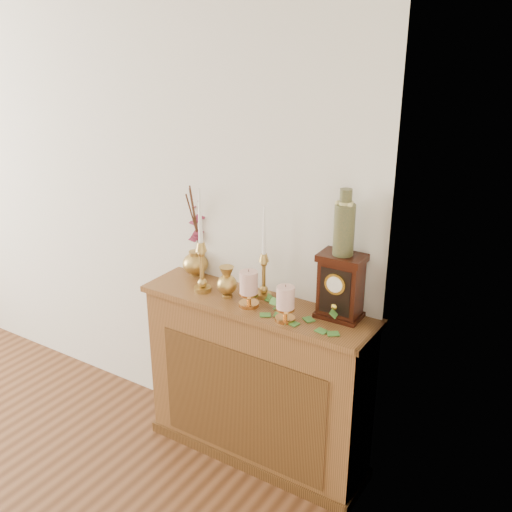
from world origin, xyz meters
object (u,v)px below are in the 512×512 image
Objects in this scene: ceramic_vase at (344,226)px; candlestick_left at (201,259)px; mantel_clock at (341,287)px; candlestick_center at (264,268)px; ginger_jar at (198,233)px; bud_vase at (227,282)px.

candlestick_left is at bearing -170.93° from ceramic_vase.
ceramic_vase is at bearing 90.00° from mantel_clock.
candlestick_left is 0.32m from candlestick_center.
ginger_jar is at bearing 174.21° from mantel_clock.
candlestick_center is at bearing 19.88° from candlestick_left.
candlestick_center is 0.42m from mantel_clock.
mantel_clock is at bearing 10.49° from bud_vase.
candlestick_center reaches higher than mantel_clock.
candlestick_left is 1.73× the size of mantel_clock.
ceramic_vase is at bearing 10.77° from bud_vase.
ginger_jar is at bearing 175.53° from ceramic_vase.
candlestick_left is 3.30× the size of bud_vase.
bud_vase is at bearing -170.65° from mantel_clock.
mantel_clock is (0.42, 0.00, -0.00)m from candlestick_center.
bud_vase is 0.39m from ginger_jar.
ginger_jar is (-0.31, 0.18, 0.15)m from bud_vase.
ceramic_vase reaches higher than ginger_jar.
candlestick_left reaches higher than mantel_clock.
candlestick_left is at bearing -160.12° from candlestick_center.
ceramic_vase is (0.72, 0.12, 0.27)m from candlestick_left.
candlestick_left reaches higher than candlestick_center.
bud_vase is 0.32× the size of ginger_jar.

